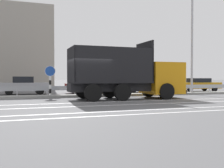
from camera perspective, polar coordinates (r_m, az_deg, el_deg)
name	(u,v)px	position (r m, az deg, el deg)	size (l,w,h in m)	color
ground_plane	(87,100)	(16.32, -5.36, -3.52)	(320.00, 320.00, 0.00)	#565659
lane_strip_0	(137,101)	(15.66, 5.55, -3.72)	(67.06, 0.16, 0.01)	silver
lane_strip_1	(151,104)	(14.08, 8.55, -4.28)	(67.06, 0.16, 0.01)	silver
lane_strip_2	(176,109)	(12.08, 13.75, -5.23)	(67.06, 0.16, 0.01)	silver
lane_strip_3	(191,112)	(11.18, 16.83, -5.77)	(67.06, 0.16, 0.01)	silver
median_island	(78,96)	(19.13, -7.43, -2.56)	(36.88, 1.10, 0.18)	gray
median_guardrail	(75,89)	(20.13, -8.05, -1.00)	(67.06, 0.09, 0.78)	#9EA0A5
dump_truck	(139,79)	(17.64, 5.95, 1.06)	(7.66, 2.83, 3.78)	orange
median_road_sign	(50,81)	(18.78, -13.32, 0.67)	(0.73, 0.16, 2.23)	white
street_lamp_2	(193,25)	(23.32, 17.24, 12.15)	(0.71, 2.03, 10.62)	#ADADB2
parked_car_4	(24,86)	(23.02, -18.58, -0.32)	(3.90, 1.87, 1.50)	#A3A3A8
parked_car_5	(89,85)	(23.81, -5.06, -0.31)	(4.25, 1.86, 1.41)	maroon
parked_car_6	(142,86)	(25.69, 6.65, -0.38)	(4.99, 2.17, 1.17)	gray
parked_car_7	(198,85)	(28.55, 18.17, -0.11)	(4.76, 1.92, 1.36)	#B27A14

